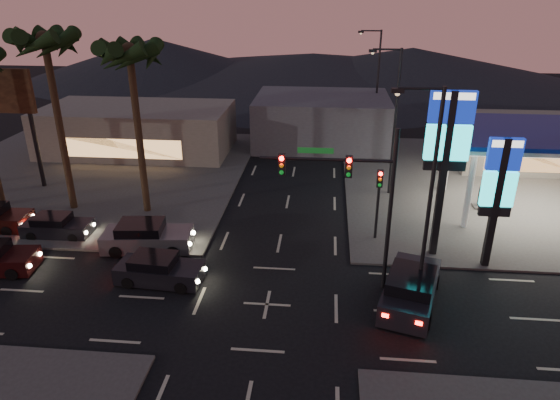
# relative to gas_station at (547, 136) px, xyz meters

# --- Properties ---
(ground) EXTENTS (140.00, 140.00, 0.00)m
(ground) POSITION_rel_gas_station_xyz_m (-16.00, -12.00, -5.08)
(ground) COLOR black
(ground) RESTS_ON ground
(corner_lot_ne) EXTENTS (24.00, 24.00, 0.12)m
(corner_lot_ne) POSITION_rel_gas_station_xyz_m (0.00, 4.00, -5.02)
(corner_lot_ne) COLOR #47443F
(corner_lot_ne) RESTS_ON ground
(corner_lot_nw) EXTENTS (24.00, 24.00, 0.12)m
(corner_lot_nw) POSITION_rel_gas_station_xyz_m (-32.00, 4.00, -5.02)
(corner_lot_nw) COLOR #47443F
(corner_lot_nw) RESTS_ON ground
(gas_station) EXTENTS (12.20, 8.20, 5.47)m
(gas_station) POSITION_rel_gas_station_xyz_m (0.00, 0.00, 0.00)
(gas_station) COLOR silver
(gas_station) RESTS_ON ground
(convenience_store) EXTENTS (10.00, 6.00, 4.00)m
(convenience_store) POSITION_rel_gas_station_xyz_m (2.00, 9.00, -3.08)
(convenience_store) COLOR #726B5B
(convenience_store) RESTS_ON ground
(pylon_sign_tall) EXTENTS (2.20, 0.35, 9.00)m
(pylon_sign_tall) POSITION_rel_gas_station_xyz_m (-7.50, -6.50, 1.31)
(pylon_sign_tall) COLOR black
(pylon_sign_tall) RESTS_ON ground
(pylon_sign_short) EXTENTS (1.60, 0.35, 7.00)m
(pylon_sign_short) POSITION_rel_gas_station_xyz_m (-5.00, -7.50, -0.42)
(pylon_sign_short) COLOR black
(pylon_sign_short) RESTS_ON ground
(traffic_signal_mast) EXTENTS (6.10, 0.39, 8.00)m
(traffic_signal_mast) POSITION_rel_gas_station_xyz_m (-12.24, -10.01, 0.15)
(traffic_signal_mast) COLOR black
(traffic_signal_mast) RESTS_ON ground
(pedestal_signal) EXTENTS (0.32, 0.39, 4.30)m
(pedestal_signal) POSITION_rel_gas_station_xyz_m (-10.50, -5.02, -2.16)
(pedestal_signal) COLOR black
(pedestal_signal) RESTS_ON ground
(streetlight_near) EXTENTS (2.14, 0.25, 10.00)m
(streetlight_near) POSITION_rel_gas_station_xyz_m (-9.21, -11.00, 0.64)
(streetlight_near) COLOR black
(streetlight_near) RESTS_ON ground
(streetlight_mid) EXTENTS (2.14, 0.25, 10.00)m
(streetlight_mid) POSITION_rel_gas_station_xyz_m (-9.21, 2.00, 0.64)
(streetlight_mid) COLOR black
(streetlight_mid) RESTS_ON ground
(streetlight_far) EXTENTS (2.14, 0.25, 10.00)m
(streetlight_far) POSITION_rel_gas_station_xyz_m (-9.21, 16.00, 0.64)
(streetlight_far) COLOR black
(streetlight_far) RESTS_ON ground
(palm_a) EXTENTS (4.41, 4.41, 10.86)m
(palm_a) POSITION_rel_gas_station_xyz_m (-25.00, -2.50, 4.35)
(palm_a) COLOR black
(palm_a) RESTS_ON ground
(palm_b) EXTENTS (4.41, 4.41, 11.46)m
(palm_b) POSITION_rel_gas_station_xyz_m (-30.00, -2.50, 4.89)
(palm_b) COLOR black
(palm_b) RESTS_ON ground
(building_far_west) EXTENTS (16.00, 8.00, 4.00)m
(building_far_west) POSITION_rel_gas_station_xyz_m (-30.00, 10.00, -3.08)
(building_far_west) COLOR #726B5B
(building_far_west) RESTS_ON ground
(building_far_mid) EXTENTS (12.00, 9.00, 4.40)m
(building_far_mid) POSITION_rel_gas_station_xyz_m (-14.00, 14.00, -2.88)
(building_far_mid) COLOR #4C4C51
(building_far_mid) RESTS_ON ground
(hill_left) EXTENTS (40.00, 40.00, 6.00)m
(hill_left) POSITION_rel_gas_station_xyz_m (-41.00, 48.00, -2.08)
(hill_left) COLOR black
(hill_left) RESTS_ON ground
(hill_right) EXTENTS (50.00, 50.00, 5.00)m
(hill_right) POSITION_rel_gas_station_xyz_m (-1.00, 48.00, -2.58)
(hill_right) COLOR black
(hill_right) RESTS_ON ground
(hill_center) EXTENTS (60.00, 60.00, 4.00)m
(hill_center) POSITION_rel_gas_station_xyz_m (-16.00, 48.00, -3.08)
(hill_center) COLOR black
(hill_center) RESTS_ON ground
(car_lane_a_front) EXTENTS (4.47, 2.11, 1.42)m
(car_lane_a_front) POSITION_rel_gas_station_xyz_m (-21.57, -10.56, -4.42)
(car_lane_a_front) COLOR black
(car_lane_a_front) RESTS_ON ground
(car_lane_b_front) EXTENTS (5.14, 2.52, 1.63)m
(car_lane_b_front) POSITION_rel_gas_station_xyz_m (-23.31, -7.38, -4.33)
(car_lane_b_front) COLOR #5D5C5F
(car_lane_b_front) RESTS_ON ground
(car_lane_b_mid) EXTENTS (4.05, 1.77, 1.30)m
(car_lane_b_mid) POSITION_rel_gas_station_xyz_m (-29.13, -6.29, -4.48)
(car_lane_b_mid) COLOR black
(car_lane_b_mid) RESTS_ON ground
(suv_station) EXTENTS (3.52, 5.51, 1.71)m
(suv_station) POSITION_rel_gas_station_xyz_m (-9.41, -11.28, -4.29)
(suv_station) COLOR black
(suv_station) RESTS_ON ground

